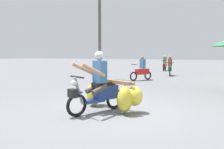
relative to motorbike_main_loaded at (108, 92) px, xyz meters
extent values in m
plane|color=slate|center=(0.13, 0.01, -0.49)|extent=(120.00, 120.00, 0.00)
torus|color=black|center=(-0.46, -0.81, -0.21)|extent=(0.32, 0.54, 0.56)
torus|color=black|center=(0.08, 0.26, -0.21)|extent=(0.32, 0.54, 0.56)
cube|color=navy|center=(-0.23, -0.37, -0.17)|extent=(0.47, 0.61, 0.08)
cube|color=navy|center=(-0.05, -0.01, 0.01)|extent=(0.54, 0.70, 0.36)
cube|color=black|center=(-0.09, -0.08, 0.23)|extent=(0.50, 0.65, 0.10)
cylinder|color=gray|center=(-0.43, -0.76, 0.13)|extent=(0.19, 0.28, 0.69)
cylinder|color=black|center=(-0.45, -0.80, 0.47)|extent=(0.52, 0.29, 0.04)
sphere|color=silver|center=(-0.48, -0.87, 0.33)|extent=(0.14, 0.14, 0.14)
cube|color=black|center=(-0.50, -0.90, 0.09)|extent=(0.29, 0.25, 0.20)
cube|color=navy|center=(-0.46, -0.81, 0.09)|extent=(0.21, 0.30, 0.04)
cube|color=olive|center=(0.01, 0.12, 0.29)|extent=(1.39, 0.76, 0.08)
cube|color=olive|center=(0.09, 0.28, 0.26)|extent=(1.24, 0.68, 0.06)
ellipsoid|color=gold|center=(-0.60, 0.34, -0.15)|extent=(0.60, 0.58, 0.64)
cylinder|color=#998459|center=(-0.60, 0.34, 0.21)|extent=(0.02, 0.02, 0.17)
ellipsoid|color=gold|center=(-0.57, 0.53, -0.06)|extent=(0.42, 0.41, 0.58)
cylinder|color=#998459|center=(-0.57, 0.53, 0.25)|extent=(0.02, 0.02, 0.10)
ellipsoid|color=yellow|center=(0.70, 0.09, -0.06)|extent=(0.49, 0.45, 0.50)
cylinder|color=#998459|center=(0.70, 0.09, 0.23)|extent=(0.02, 0.02, 0.14)
ellipsoid|color=gold|center=(0.56, -0.24, -0.08)|extent=(0.47, 0.46, 0.60)
cylinder|color=#998459|center=(0.56, -0.24, 0.25)|extent=(0.02, 0.02, 0.10)
ellipsoid|color=yellow|center=(0.50, -0.10, -0.15)|extent=(0.50, 0.48, 0.60)
cylinder|color=#998459|center=(0.50, -0.10, 0.21)|extent=(0.02, 0.02, 0.18)
cube|color=#386699|center=(-0.14, -0.19, 0.56)|extent=(0.40, 0.35, 0.56)
sphere|color=silver|center=(-0.15, -0.21, 0.97)|extent=(0.24, 0.24, 0.24)
cylinder|color=tan|center=(-0.12, -0.58, 0.62)|extent=(0.36, 0.70, 0.39)
cylinder|color=tan|center=(-0.47, -0.41, 0.62)|extent=(0.45, 0.66, 0.39)
cylinder|color=#4C4238|center=(-0.07, -0.36, 0.13)|extent=(0.31, 0.45, 0.27)
cylinder|color=#4C4238|center=(-0.32, -0.23, 0.13)|extent=(0.31, 0.45, 0.27)
torus|color=black|center=(0.09, 10.12, -0.23)|extent=(0.16, 0.53, 0.52)
torus|color=black|center=(-0.07, 11.21, -0.23)|extent=(0.16, 0.53, 0.52)
cube|color=#196638|center=(-0.01, 10.76, 0.01)|extent=(0.37, 0.93, 0.32)
cylinder|color=black|center=(0.08, 10.17, 0.43)|extent=(0.50, 0.11, 0.04)
cube|color=#994738|center=(-0.01, 10.78, 0.46)|extent=(0.33, 0.24, 0.52)
sphere|color=tan|center=(-0.01, 10.76, 0.81)|extent=(0.20, 0.20, 0.20)
torus|color=black|center=(-1.39, 6.68, -0.23)|extent=(0.35, 0.48, 0.52)
torus|color=black|center=(-0.80, 7.61, -0.23)|extent=(0.35, 0.48, 0.52)
cube|color=red|center=(-1.04, 7.23, 0.01)|extent=(0.69, 0.89, 0.32)
cylinder|color=black|center=(-1.36, 6.72, 0.43)|extent=(0.44, 0.30, 0.04)
cube|color=#386699|center=(-1.03, 7.24, 0.46)|extent=(0.36, 0.33, 0.52)
sphere|color=#9E7051|center=(-1.04, 7.23, 0.81)|extent=(0.20, 0.20, 0.20)
torus|color=black|center=(-1.12, 14.67, -0.23)|extent=(0.10, 0.52, 0.52)
torus|color=black|center=(-1.17, 15.77, -0.23)|extent=(0.10, 0.52, 0.52)
cube|color=red|center=(-1.15, 15.32, 0.01)|extent=(0.28, 0.91, 0.32)
cylinder|color=black|center=(-1.12, 14.72, 0.43)|extent=(0.50, 0.06, 0.04)
cube|color=#4C7F51|center=(-1.15, 15.34, 0.46)|extent=(0.31, 0.21, 0.52)
sphere|color=tan|center=(-1.15, 15.32, 0.81)|extent=(0.20, 0.20, 0.20)
cylinder|color=brown|center=(-3.54, 6.78, 2.42)|extent=(0.18, 0.18, 5.83)
camera|label=1|loc=(2.38, -5.36, 1.00)|focal=36.12mm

